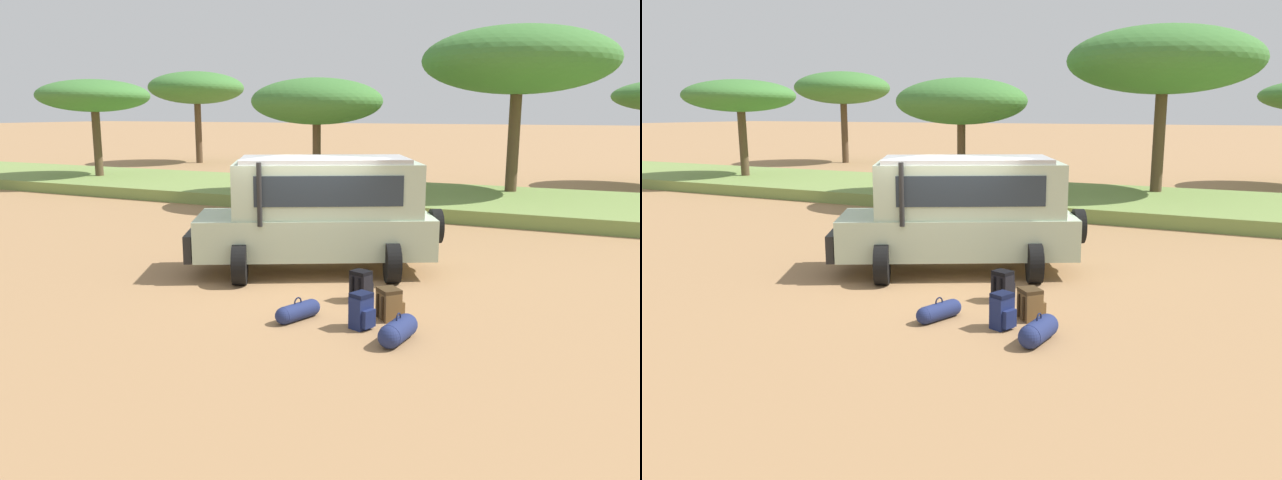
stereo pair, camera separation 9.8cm
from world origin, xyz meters
TOP-DOWN VIEW (x-y plane):
  - ground_plane at (0.00, 0.00)m, footprint 320.00×320.00m
  - grass_bank at (0.00, 11.19)m, footprint 120.00×7.00m
  - safari_vehicle at (-0.15, 0.80)m, footprint 5.33×3.97m
  - backpack_beside_front_wheel at (1.99, -2.17)m, footprint 0.42×0.39m
  - backpack_cluster_center at (1.44, -0.80)m, footprint 0.41×0.43m
  - backpack_near_rear_wheel at (2.24, -1.56)m, footprint 0.50×0.51m
  - duffel_bag_low_black_case at (0.89, -2.24)m, footprint 0.49×0.89m
  - duffel_bag_soft_canvas at (2.70, -2.49)m, footprint 0.41×0.96m
  - acacia_tree_far_left at (-19.80, 23.46)m, footprint 5.99×6.55m
  - acacia_tree_left_mid at (-16.29, 10.88)m, footprint 4.86×5.12m
  - acacia_tree_centre_back at (-4.30, 9.28)m, footprint 4.72×4.26m
  - acacia_tree_right_mid at (1.92, 13.12)m, footprint 6.87×7.28m

SIDE VIEW (x-z plane):
  - ground_plane at x=0.00m, z-range 0.00..0.00m
  - duffel_bag_low_black_case at x=0.89m, z-range -0.05..0.34m
  - duffel_bag_soft_canvas at x=2.70m, z-range -0.05..0.40m
  - grass_bank at x=0.00m, z-range 0.00..0.44m
  - backpack_near_rear_wheel at x=2.24m, z-range -0.01..0.52m
  - backpack_cluster_center at x=1.44m, z-range -0.01..0.55m
  - backpack_beside_front_wheel at x=1.99m, z-range -0.01..0.57m
  - safari_vehicle at x=-0.15m, z-range 0.07..2.51m
  - acacia_tree_centre_back at x=-4.30m, z-range 1.44..5.97m
  - acacia_tree_left_mid at x=-16.29m, z-range 1.64..6.44m
  - acacia_tree_far_left at x=-19.80m, z-range 1.90..7.82m
  - acacia_tree_right_mid at x=1.92m, z-range 1.97..8.33m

